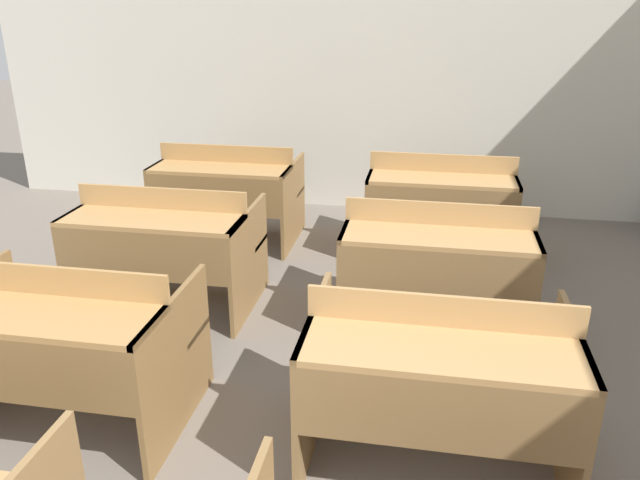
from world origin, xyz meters
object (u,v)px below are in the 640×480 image
(bench_second_right, at_px, (438,376))
(bench_third_left, at_px, (166,244))
(bench_second_left, at_px, (62,340))
(bench_third_right, at_px, (436,262))
(bench_back_right, at_px, (440,202))
(bench_back_left, at_px, (228,190))

(bench_second_right, xyz_separation_m, bench_third_left, (-1.82, 1.28, 0.00))
(bench_second_left, distance_m, bench_third_right, 2.22)
(bench_third_left, height_order, bench_back_right, same)
(bench_second_left, bearing_deg, bench_back_left, 89.83)
(bench_third_left, distance_m, bench_back_left, 1.28)
(bench_second_left, distance_m, bench_third_left, 1.29)
(bench_second_left, xyz_separation_m, bench_third_right, (1.80, 1.30, 0.00))
(bench_third_left, bearing_deg, bench_third_right, 0.41)
(bench_second_left, relative_size, bench_second_right, 1.00)
(bench_back_left, height_order, bench_back_right, same)
(bench_third_left, height_order, bench_third_right, same)
(bench_second_right, xyz_separation_m, bench_third_right, (-0.01, 1.29, 0.00))
(bench_second_right, distance_m, bench_back_right, 2.55)
(bench_back_right, bearing_deg, bench_second_left, -125.30)
(bench_second_left, xyz_separation_m, bench_back_right, (1.82, 2.57, 0.00))
(bench_second_right, bearing_deg, bench_third_left, 145.00)
(bench_back_right, bearing_deg, bench_back_left, 179.94)
(bench_third_left, relative_size, bench_third_right, 1.00)
(bench_second_right, bearing_deg, bench_back_right, 89.76)
(bench_second_left, xyz_separation_m, bench_back_left, (0.01, 2.57, 0.00))
(bench_third_right, xyz_separation_m, bench_back_left, (-1.79, 1.27, 0.00))
(bench_third_right, bearing_deg, bench_third_left, -179.59)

